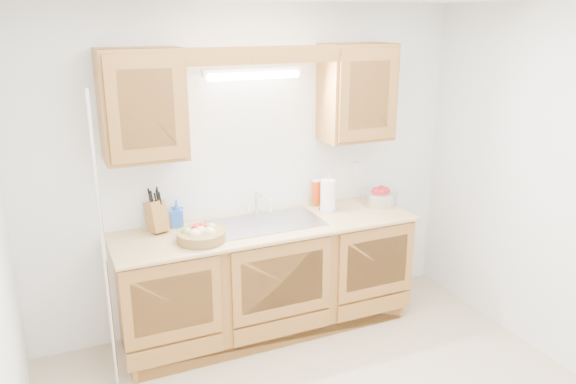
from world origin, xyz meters
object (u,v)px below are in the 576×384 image
knife_block (156,216)px  apple_bowl (379,197)px  fruit_basket (201,234)px  paper_towel (328,196)px

knife_block → apple_bowl: 1.82m
knife_block → apple_bowl: bearing=-19.5°
fruit_basket → paper_towel: 1.13m
paper_towel → knife_block: bearing=175.9°
fruit_basket → knife_block: knife_block is taller
knife_block → paper_towel: (1.35, -0.10, 0.01)m
knife_block → apple_bowl: knife_block is taller
apple_bowl → fruit_basket: bearing=-173.5°
knife_block → apple_bowl: (1.81, -0.13, -0.05)m
fruit_basket → knife_block: size_ratio=1.28×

